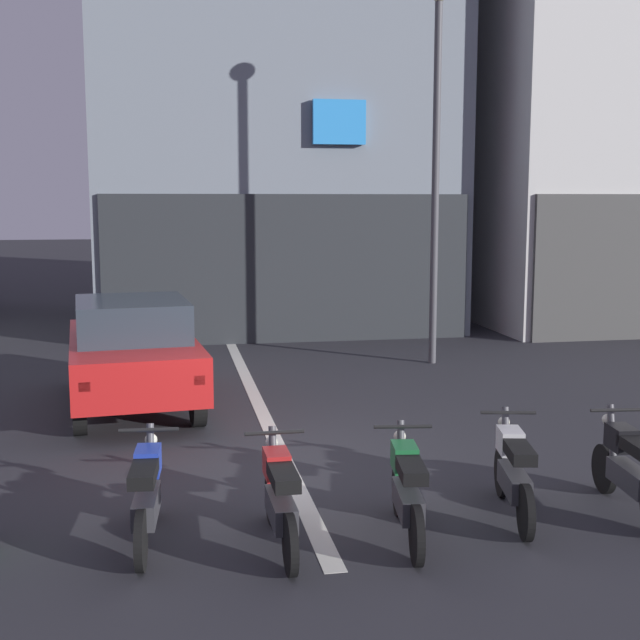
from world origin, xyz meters
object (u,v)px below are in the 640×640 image
Objects in this scene: car_red_crossing_near at (132,350)px; motorcycle_white_row_right_mid at (513,471)px; motorcycle_green_row_centre at (407,489)px; street_lamp at (436,137)px; motorcycle_red_row_left_mid at (280,497)px; motorcycle_blue_row_leftmost at (147,494)px; motorcycle_black_row_rightmost at (629,467)px.

car_red_crossing_near is 6.34m from motorcycle_white_row_right_mid.
motorcycle_green_row_centre is 1.21m from motorcycle_white_row_right_mid.
motorcycle_green_row_centre is (-2.83, -7.97, -3.76)m from street_lamp.
street_lamp is (5.46, 2.59, 3.34)m from car_red_crossing_near.
street_lamp is 8.69m from motorcycle_white_row_right_mid.
car_red_crossing_near reaches higher than motorcycle_green_row_centre.
motorcycle_white_row_right_mid is at bearing 7.62° from motorcycle_red_row_left_mid.
street_lamp reaches higher than motorcycle_white_row_right_mid.
street_lamp is 4.22× the size of motorcycle_white_row_right_mid.
motorcycle_green_row_centre is at bearing -164.64° from motorcycle_white_row_right_mid.
motorcycle_red_row_left_mid is at bearing -14.68° from motorcycle_blue_row_leftmost.
motorcycle_red_row_left_mid is at bearing -172.38° from motorcycle_white_row_right_mid.
motorcycle_blue_row_leftmost is (-5.16, -7.66, -3.76)m from street_lamp.
car_red_crossing_near is 2.55× the size of motorcycle_black_row_rightmost.
car_red_crossing_near is 2.55× the size of motorcycle_red_row_left_mid.
motorcycle_black_row_rightmost is (1.16, -0.10, 0.00)m from motorcycle_white_row_right_mid.
car_red_crossing_near reaches higher than motorcycle_blue_row_leftmost.
motorcycle_blue_row_leftmost is 1.00× the size of motorcycle_green_row_centre.
motorcycle_white_row_right_mid is at bearing -53.14° from car_red_crossing_near.
motorcycle_white_row_right_mid is 0.99× the size of motorcycle_black_row_rightmost.
motorcycle_black_row_rightmost is at bearing 5.29° from motorcycle_green_row_centre.
motorcycle_green_row_centre is (1.17, -0.01, 0.00)m from motorcycle_red_row_left_mid.
motorcycle_black_row_rightmost is at bearing -46.19° from car_red_crossing_near.
motorcycle_red_row_left_mid is 3.50m from motorcycle_black_row_rightmost.
motorcycle_green_row_centre is at bearing -7.65° from motorcycle_blue_row_leftmost.
motorcycle_green_row_centre is (2.63, -5.38, -0.43)m from car_red_crossing_near.
street_lamp is 9.97m from motorcycle_blue_row_leftmost.
motorcycle_blue_row_leftmost is at bearing -123.96° from street_lamp.
motorcycle_blue_row_leftmost is 1.01× the size of motorcycle_white_row_right_mid.
motorcycle_green_row_centre is (2.33, -0.31, 0.00)m from motorcycle_blue_row_leftmost.
car_red_crossing_near is at bearing 93.40° from motorcycle_blue_row_leftmost.
street_lamp is at bearing 77.74° from motorcycle_white_row_right_mid.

